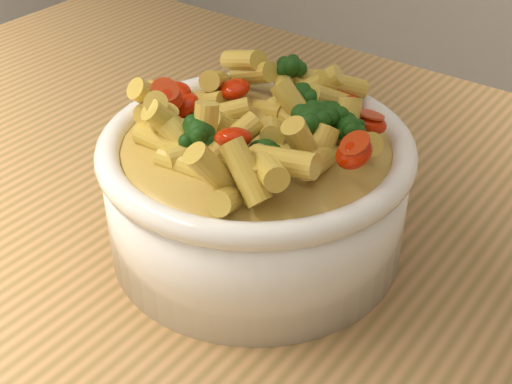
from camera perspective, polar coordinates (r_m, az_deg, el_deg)
The scene contains 3 objects.
table at distance 0.60m, azimuth 2.61°, elevation -14.42°, with size 1.20×0.80×0.90m.
serving_bowl at distance 0.53m, azimuth 0.00°, elevation 0.11°, with size 0.23×0.23×0.10m.
pasta_salad at distance 0.50m, azimuth 0.00°, elevation 5.92°, with size 0.18×0.18×0.04m.
Camera 1 is at (0.21, -0.33, 1.25)m, focal length 50.00 mm.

